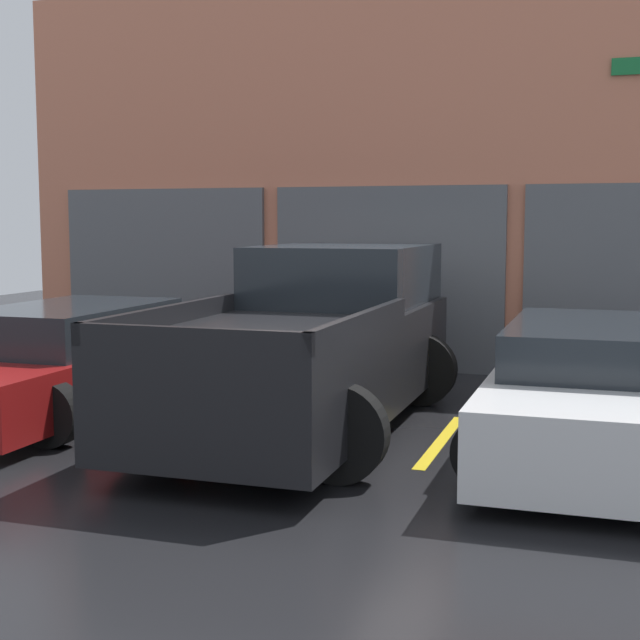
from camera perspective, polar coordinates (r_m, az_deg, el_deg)
name	(u,v)px	position (r m, az deg, el deg)	size (l,w,h in m)	color
ground_plane	(335,410)	(10.28, 0.95, -5.79)	(28.00, 28.00, 0.00)	black
shophouse_building	(401,179)	(13.23, 5.23, 8.95)	(12.07, 0.68, 5.68)	#D17A5B
pickup_truck	(314,342)	(9.43, -0.38, -1.45)	(2.58, 5.35, 1.88)	black
sedan_white	(594,391)	(8.72, 17.16, -4.36)	(2.16, 4.67, 1.21)	white
sedan_side	(68,362)	(10.50, -15.83, -2.57)	(2.16, 4.53, 1.21)	maroon
parking_stripe_left	(181,420)	(9.86, -8.88, -6.36)	(0.12, 2.20, 0.01)	gold
parking_stripe_centre	(441,440)	(8.96, 7.77, -7.65)	(0.12, 2.20, 0.01)	gold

